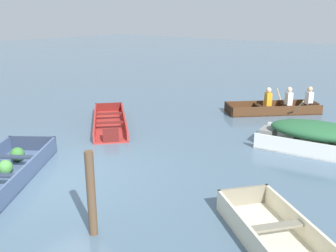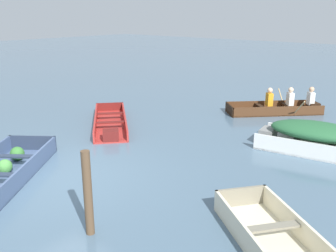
# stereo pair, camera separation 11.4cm
# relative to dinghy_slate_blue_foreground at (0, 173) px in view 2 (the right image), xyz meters

# --- Properties ---
(ground_plane) EXTENTS (80.00, 80.00, 0.00)m
(ground_plane) POSITION_rel_dinghy_slate_blue_foreground_xyz_m (0.80, 0.80, -0.15)
(ground_plane) COLOR slate
(dinghy_slate_blue_foreground) EXTENTS (2.94, 3.33, 0.40)m
(dinghy_slate_blue_foreground) POSITION_rel_dinghy_slate_blue_foreground_xyz_m (0.00, 0.00, 0.00)
(dinghy_slate_blue_foreground) COLOR #475B7F
(dinghy_slate_blue_foreground) RESTS_ON ground
(skiff_white_near_moored) EXTENTS (2.94, 1.63, 0.76)m
(skiff_white_near_moored) POSITION_rel_dinghy_slate_blue_foreground_xyz_m (4.40, 5.93, 0.30)
(skiff_white_near_moored) COLOR white
(skiff_white_near_moored) RESTS_ON ground
(skiff_red_far_moored) EXTENTS (3.22, 2.97, 0.32)m
(skiff_red_far_moored) POSITION_rel_dinghy_slate_blue_foreground_xyz_m (-1.15, 4.06, -0.04)
(skiff_red_far_moored) COLOR #AD2D28
(skiff_red_far_moored) RESTS_ON ground
(rowboat_dark_varnish_with_crew) EXTENTS (2.91, 2.97, 0.90)m
(rowboat_dark_varnish_with_crew) POSITION_rel_dinghy_slate_blue_foreground_xyz_m (2.13, 8.99, 0.06)
(rowboat_dark_varnish_with_crew) COLOR #4C2D19
(rowboat_dark_varnish_with_crew) RESTS_ON ground
(mooring_post) EXTENTS (0.14, 0.14, 1.40)m
(mooring_post) POSITION_rel_dinghy_slate_blue_foreground_xyz_m (3.02, -0.05, 0.55)
(mooring_post) COLOR brown
(mooring_post) RESTS_ON ground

